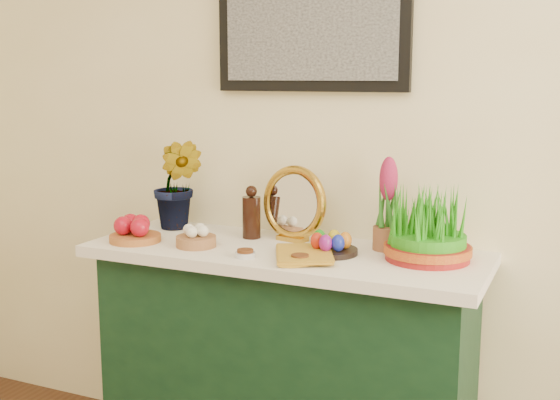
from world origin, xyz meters
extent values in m
cube|color=#FFF2BF|center=(0.00, 2.25, 1.35)|extent=(4.00, 0.04, 2.70)
cube|color=black|center=(-0.28, 2.23, 1.70)|extent=(0.74, 0.03, 0.54)
cube|color=#A5A5A5|center=(-0.28, 2.21, 1.70)|extent=(0.66, 0.01, 0.46)
cube|color=#13351C|center=(-0.28, 2.00, 0.42)|extent=(1.30, 0.45, 0.85)
cube|color=white|center=(-0.28, 2.00, 0.87)|extent=(1.40, 0.55, 0.04)
imported|color=#2A7120|center=(-0.79, 2.12, 1.13)|extent=(0.27, 0.24, 0.47)
cylinder|color=#A85E2A|center=(-0.82, 1.87, 0.90)|extent=(0.25, 0.25, 0.03)
cylinder|color=#AD7346|center=(-0.58, 1.90, 0.91)|extent=(0.15, 0.15, 0.04)
cylinder|color=black|center=(-0.46, 2.10, 0.97)|extent=(0.07, 0.07, 0.16)
sphere|color=black|center=(-0.46, 2.10, 1.07)|extent=(0.04, 0.04, 0.04)
cube|color=gold|center=(-0.30, 2.12, 0.90)|extent=(0.12, 0.08, 0.02)
torus|color=gold|center=(-0.30, 2.13, 1.03)|extent=(0.28, 0.12, 0.28)
cylinder|color=silver|center=(-0.30, 2.13, 1.03)|extent=(0.21, 0.07, 0.21)
imported|color=#C08D24|center=(-0.25, 1.86, 0.91)|extent=(0.25, 0.29, 0.03)
cylinder|color=silver|center=(-0.35, 1.83, 0.90)|extent=(0.07, 0.07, 0.02)
cylinder|color=#592D14|center=(-0.35, 1.83, 0.91)|extent=(0.05, 0.05, 0.01)
cylinder|color=silver|center=(-0.15, 1.84, 0.90)|extent=(0.07, 0.07, 0.02)
cylinder|color=#592D14|center=(-0.15, 1.84, 0.91)|extent=(0.06, 0.06, 0.01)
cylinder|color=black|center=(-0.11, 1.99, 0.90)|extent=(0.24, 0.24, 0.02)
ellipsoid|color=red|center=(-0.14, 1.96, 0.94)|extent=(0.04, 0.04, 0.06)
ellipsoid|color=#1826AB|center=(-0.07, 1.96, 0.94)|extent=(0.04, 0.04, 0.06)
ellipsoid|color=gold|center=(-0.11, 2.03, 0.94)|extent=(0.04, 0.04, 0.06)
ellipsoid|color=#1A8618|center=(-0.15, 2.01, 0.94)|extent=(0.04, 0.04, 0.06)
ellipsoid|color=orange|center=(-0.06, 2.01, 0.94)|extent=(0.04, 0.04, 0.06)
ellipsoid|color=#83177D|center=(-0.11, 1.95, 0.94)|extent=(0.04, 0.04, 0.06)
cylinder|color=brown|center=(0.05, 2.13, 0.93)|extent=(0.10, 0.10, 0.08)
ellipsoid|color=#B02352|center=(0.05, 2.13, 1.14)|extent=(0.06, 0.06, 0.15)
cylinder|color=maroon|center=(0.21, 2.05, 0.92)|extent=(0.27, 0.27, 0.05)
cylinder|color=maroon|center=(0.21, 2.05, 0.93)|extent=(0.29, 0.29, 0.03)
camera|label=1|loc=(0.68, -0.19, 1.49)|focal=45.00mm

